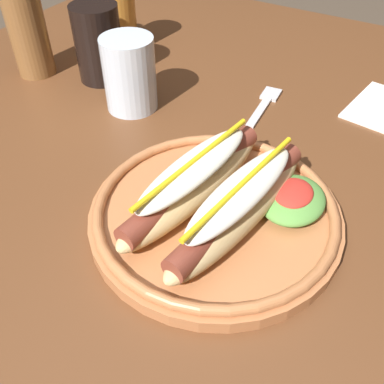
{
  "coord_description": "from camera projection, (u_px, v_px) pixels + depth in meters",
  "views": [
    {
      "loc": [
        -0.24,
        -0.25,
        1.1
      ],
      "look_at": [
        0.07,
        -0.07,
        0.77
      ],
      "focal_mm": 40.7,
      "sensor_mm": 36.0,
      "label": 1
    }
  ],
  "objects": [
    {
      "name": "hot_dog_plate",
      "position": [
        219.0,
        204.0,
        0.47
      ],
      "size": [
        0.28,
        0.28,
        0.08
      ],
      "color": "#B77042",
      "rests_on": "dining_table"
    },
    {
      "name": "fork",
      "position": [
        265.0,
        104.0,
        0.67
      ],
      "size": [
        0.12,
        0.03,
        0.0
      ],
      "rotation": [
        0.0,
        0.0,
        0.09
      ],
      "color": "silver",
      "rests_on": "dining_table"
    },
    {
      "name": "dining_table",
      "position": [
        118.0,
        269.0,
        0.54
      ],
      "size": [
        1.47,
        1.07,
        0.74
      ],
      "color": "brown",
      "rests_on": "ground_plane"
    },
    {
      "name": "extra_cup",
      "position": [
        115.0,
        14.0,
        0.77
      ],
      "size": [
        0.07,
        0.07,
        0.13
      ],
      "primitive_type": "cylinder",
      "color": "orange",
      "rests_on": "dining_table"
    },
    {
      "name": "soda_cup",
      "position": [
        98.0,
        43.0,
        0.7
      ],
      "size": [
        0.08,
        0.08,
        0.12
      ],
      "primitive_type": "cylinder",
      "color": "black",
      "rests_on": "dining_table"
    },
    {
      "name": "glass_bottle",
      "position": [
        23.0,
        15.0,
        0.68
      ],
      "size": [
        0.06,
        0.06,
        0.25
      ],
      "color": "brown",
      "rests_on": "dining_table"
    },
    {
      "name": "water_cup",
      "position": [
        130.0,
        74.0,
        0.63
      ],
      "size": [
        0.08,
        0.08,
        0.11
      ],
      "primitive_type": "cylinder",
      "color": "silver",
      "rests_on": "dining_table"
    }
  ]
}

